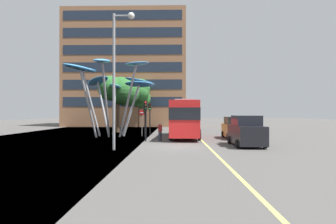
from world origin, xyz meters
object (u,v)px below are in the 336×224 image
(car_parked_near, at_px, (246,132))
(street_lamp, at_px, (118,65))
(pedestrian, at_px, (160,132))
(traffic_light_kerb_far, at_px, (145,114))
(leaf_sculpture, at_px, (110,80))
(red_bus, at_px, (185,117))
(traffic_light_island_mid, at_px, (150,112))
(no_entry_sign, at_px, (142,119))
(car_parked_mid, at_px, (235,128))
(traffic_light_kerb_near, at_px, (146,112))

(car_parked_near, height_order, street_lamp, street_lamp)
(street_lamp, height_order, pedestrian, street_lamp)
(traffic_light_kerb_far, bearing_deg, leaf_sculpture, 154.82)
(red_bus, distance_m, traffic_light_island_mid, 5.22)
(car_parked_near, height_order, no_entry_sign, no_entry_sign)
(car_parked_near, relative_size, street_lamp, 0.49)
(car_parked_mid, relative_size, no_entry_sign, 1.62)
(street_lamp, bearing_deg, traffic_light_island_mid, 85.80)
(leaf_sculpture, relative_size, street_lamp, 1.30)
(leaf_sculpture, xyz_separation_m, pedestrian, (5.41, -4.94, -5.03))
(car_parked_mid, distance_m, street_lamp, 13.41)
(car_parked_near, xyz_separation_m, street_lamp, (-8.89, -2.44, 4.51))
(car_parked_near, height_order, pedestrian, car_parked_near)
(car_parked_near, distance_m, street_lamp, 10.26)
(leaf_sculpture, height_order, street_lamp, street_lamp)
(red_bus, relative_size, leaf_sculpture, 0.89)
(traffic_light_kerb_far, xyz_separation_m, no_entry_sign, (-0.51, 1.92, -0.52))
(leaf_sculpture, relative_size, traffic_light_kerb_far, 3.63)
(leaf_sculpture, height_order, traffic_light_island_mid, leaf_sculpture)
(traffic_light_island_mid, relative_size, car_parked_mid, 0.79)
(red_bus, xyz_separation_m, traffic_light_island_mid, (-3.78, 3.56, 0.52))
(leaf_sculpture, bearing_deg, red_bus, -11.00)
(traffic_light_kerb_far, xyz_separation_m, car_parked_near, (8.09, -6.79, -1.29))
(car_parked_mid, distance_m, pedestrian, 7.31)
(traffic_light_island_mid, relative_size, no_entry_sign, 1.28)
(leaf_sculpture, bearing_deg, car_parked_near, -35.81)
(traffic_light_island_mid, distance_m, street_lamp, 13.43)
(red_bus, xyz_separation_m, no_entry_sign, (-4.45, 1.65, -0.21))
(traffic_light_kerb_far, height_order, street_lamp, street_lamp)
(red_bus, distance_m, traffic_light_kerb_far, 3.96)
(traffic_light_kerb_near, distance_m, car_parked_mid, 8.73)
(car_parked_mid, bearing_deg, street_lamp, -137.82)
(traffic_light_kerb_far, relative_size, traffic_light_island_mid, 0.92)
(pedestrian, bearing_deg, car_parked_mid, 19.18)
(car_parked_near, xyz_separation_m, pedestrian, (-6.45, 3.62, -0.25))
(traffic_light_kerb_far, xyz_separation_m, car_parked_mid, (8.54, -0.76, -1.37))
(traffic_light_kerb_far, height_order, no_entry_sign, traffic_light_kerb_far)
(traffic_light_kerb_far, relative_size, pedestrian, 2.02)
(traffic_light_island_mid, height_order, car_parked_mid, traffic_light_island_mid)
(car_parked_near, bearing_deg, traffic_light_island_mid, 126.76)
(red_bus, bearing_deg, no_entry_sign, 159.66)
(traffic_light_island_mid, relative_size, pedestrian, 2.20)
(red_bus, height_order, no_entry_sign, red_bus)
(car_parked_near, distance_m, pedestrian, 7.40)
(pedestrian, bearing_deg, leaf_sculpture, 137.61)
(traffic_light_kerb_far, distance_m, car_parked_near, 10.64)
(traffic_light_kerb_near, distance_m, pedestrian, 2.13)
(traffic_light_kerb_near, height_order, traffic_light_kerb_far, traffic_light_kerb_near)
(street_lamp, distance_m, pedestrian, 8.08)
(pedestrian, xyz_separation_m, no_entry_sign, (-2.15, 5.09, 1.03))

